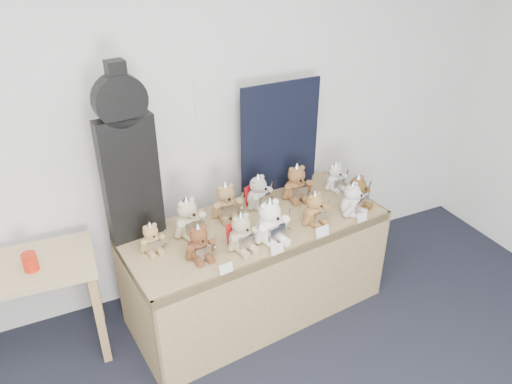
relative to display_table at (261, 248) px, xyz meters
name	(u,v)px	position (x,y,z in m)	size (l,w,h in m)	color
room_shell	(209,93)	(-0.11, 0.58, 0.91)	(6.00, 6.00, 6.00)	white
display_table	(261,248)	(0.00, 0.00, 0.00)	(1.81, 0.91, 0.72)	olive
side_table	(22,283)	(-1.46, 0.26, 0.02)	(0.89, 0.53, 0.72)	tan
guitar_case	(128,158)	(-0.74, 0.27, 0.70)	(0.35, 0.14, 1.11)	black
navy_board	(280,138)	(0.35, 0.44, 0.56)	(0.60, 0.02, 0.81)	black
red_cup	(30,262)	(-1.38, 0.19, 0.20)	(0.08, 0.08, 0.11)	red
teddy_front_far_left	(199,244)	(-0.46, -0.12, 0.26)	(0.21, 0.17, 0.25)	brown
teddy_front_left	(242,233)	(-0.20, -0.14, 0.26)	(0.23, 0.20, 0.27)	tan
teddy_front_centre	(270,223)	(-0.01, -0.13, 0.28)	(0.27, 0.24, 0.32)	white
teddy_front_right	(315,210)	(0.35, -0.08, 0.26)	(0.21, 0.19, 0.25)	#9E713C
teddy_front_far_right	(352,200)	(0.63, -0.09, 0.26)	(0.22, 0.21, 0.26)	silver
teddy_front_end	(358,193)	(0.72, -0.03, 0.26)	(0.22, 0.21, 0.27)	brown
teddy_back_left	(188,219)	(-0.44, 0.14, 0.27)	(0.25, 0.23, 0.30)	#C8BB92
teddy_back_centre_left	(226,202)	(-0.15, 0.23, 0.27)	(0.23, 0.18, 0.28)	#9D7A4E
teddy_back_centre_right	(259,193)	(0.10, 0.25, 0.26)	(0.23, 0.22, 0.27)	beige
teddy_back_right	(297,184)	(0.39, 0.25, 0.27)	(0.24, 0.20, 0.29)	brown
teddy_back_end	(335,178)	(0.72, 0.25, 0.25)	(0.19, 0.16, 0.23)	silver
teddy_back_far_left	(152,239)	(-0.70, 0.07, 0.24)	(0.18, 0.15, 0.21)	#AB8450
entry_card_a	(226,268)	(-0.38, -0.32, 0.19)	(0.08, 0.00, 0.06)	silver
entry_card_b	(277,249)	(-0.03, -0.28, 0.19)	(0.09, 0.00, 0.06)	silver
entry_card_c	(322,232)	(0.31, -0.24, 0.19)	(0.10, 0.00, 0.07)	silver
entry_card_d	(362,218)	(0.64, -0.20, 0.19)	(0.08, 0.00, 0.06)	silver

